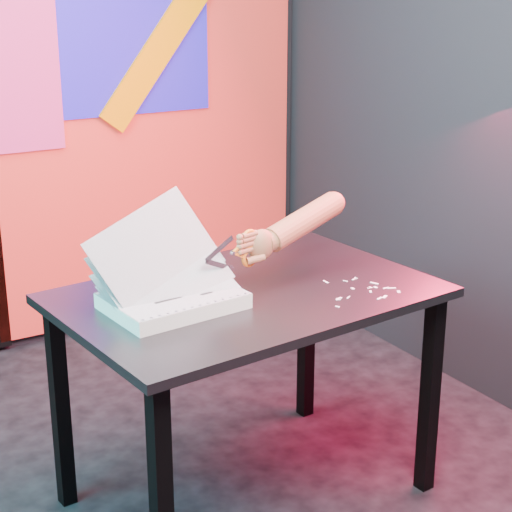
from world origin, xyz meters
TOP-DOWN VIEW (x-y plane):
  - room at (0.00, 0.00)m, footprint 3.01×3.01m
  - backdrop at (0.06, 1.46)m, footprint 2.88×0.05m
  - work_table at (0.26, -0.15)m, footprint 1.23×0.88m
  - printout_stack at (-0.00, -0.15)m, footprint 0.46×0.32m
  - scissors at (0.26, -0.13)m, footprint 0.21×0.06m
  - hand_forearm at (0.49, -0.08)m, footprint 0.47×0.16m
  - paper_clippings at (0.60, -0.34)m, footprint 0.26×0.23m

SIDE VIEW (x-z plane):
  - work_table at x=0.26m, z-range 0.28..1.03m
  - paper_clippings at x=0.60m, z-range 0.75..0.75m
  - printout_stack at x=0.00m, z-range 0.60..0.96m
  - scissors at x=0.26m, z-range 0.82..0.95m
  - hand_forearm at x=0.49m, z-range 0.84..1.00m
  - backdrop at x=0.06m, z-range -0.08..2.00m
  - room at x=0.00m, z-range 0.00..2.71m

